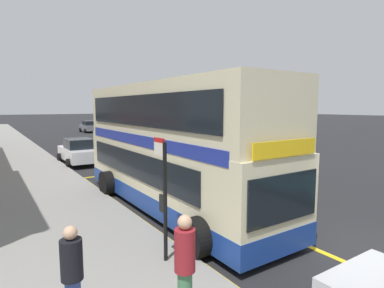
{
  "coord_description": "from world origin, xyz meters",
  "views": [
    {
      "loc": [
        -7.91,
        -3.72,
        3.62
      ],
      "look_at": [
        -0.76,
        7.07,
        2.08
      ],
      "focal_mm": 29.31,
      "sensor_mm": 36.0,
      "label": 1
    }
  ],
  "objects_px": {
    "double_decker_bus": "(171,151)",
    "pedestrian_waiting_near_sign": "(185,264)",
    "bus_stop_sign": "(163,190)",
    "pedestrian_further_back": "(72,273)",
    "parked_car_grey_distant": "(89,127)",
    "parked_car_white_kerbside": "(79,151)"
  },
  "relations": [
    {
      "from": "double_decker_bus",
      "to": "pedestrian_waiting_near_sign",
      "type": "distance_m",
      "value": 6.38
    },
    {
      "from": "double_decker_bus",
      "to": "parked_car_grey_distant",
      "type": "relative_size",
      "value": 2.43
    },
    {
      "from": "parked_car_white_kerbside",
      "to": "pedestrian_waiting_near_sign",
      "type": "relative_size",
      "value": 2.34
    },
    {
      "from": "parked_car_white_kerbside",
      "to": "parked_car_grey_distant",
      "type": "relative_size",
      "value": 1.0
    },
    {
      "from": "bus_stop_sign",
      "to": "parked_car_grey_distant",
      "type": "distance_m",
      "value": 40.28
    },
    {
      "from": "parked_car_grey_distant",
      "to": "pedestrian_further_back",
      "type": "bearing_deg",
      "value": 74.05
    },
    {
      "from": "bus_stop_sign",
      "to": "pedestrian_further_back",
      "type": "xyz_separation_m",
      "value": [
        -2.27,
        -1.21,
        -0.72
      ]
    },
    {
      "from": "double_decker_bus",
      "to": "parked_car_white_kerbside",
      "type": "distance_m",
      "value": 10.86
    },
    {
      "from": "pedestrian_waiting_near_sign",
      "to": "pedestrian_further_back",
      "type": "xyz_separation_m",
      "value": [
        -1.54,
        0.85,
        -0.08
      ]
    },
    {
      "from": "pedestrian_further_back",
      "to": "pedestrian_waiting_near_sign",
      "type": "bearing_deg",
      "value": -28.89
    },
    {
      "from": "double_decker_bus",
      "to": "pedestrian_further_back",
      "type": "bearing_deg",
      "value": -133.31
    },
    {
      "from": "parked_car_white_kerbside",
      "to": "pedestrian_waiting_near_sign",
      "type": "xyz_separation_m",
      "value": [
        -2.37,
        -16.36,
        0.32
      ]
    },
    {
      "from": "double_decker_bus",
      "to": "parked_car_white_kerbside",
      "type": "xyz_separation_m",
      "value": [
        -0.56,
        10.78,
        -1.26
      ]
    },
    {
      "from": "parked_car_white_kerbside",
      "to": "bus_stop_sign",
      "type": "bearing_deg",
      "value": 82.2
    },
    {
      "from": "parked_car_white_kerbside",
      "to": "pedestrian_further_back",
      "type": "bearing_deg",
      "value": 74.59
    },
    {
      "from": "double_decker_bus",
      "to": "parked_car_white_kerbside",
      "type": "height_order",
      "value": "double_decker_bus"
    },
    {
      "from": "parked_car_grey_distant",
      "to": "parked_car_white_kerbside",
      "type": "bearing_deg",
      "value": 73.01
    },
    {
      "from": "bus_stop_sign",
      "to": "double_decker_bus",
      "type": "bearing_deg",
      "value": 58.11
    },
    {
      "from": "pedestrian_further_back",
      "to": "double_decker_bus",
      "type": "bearing_deg",
      "value": 46.69
    },
    {
      "from": "double_decker_bus",
      "to": "pedestrian_further_back",
      "type": "relative_size",
      "value": 6.09
    },
    {
      "from": "bus_stop_sign",
      "to": "parked_car_white_kerbside",
      "type": "xyz_separation_m",
      "value": [
        1.64,
        14.3,
        -0.97
      ]
    },
    {
      "from": "pedestrian_further_back",
      "to": "parked_car_grey_distant",
      "type": "bearing_deg",
      "value": 74.17
    }
  ]
}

